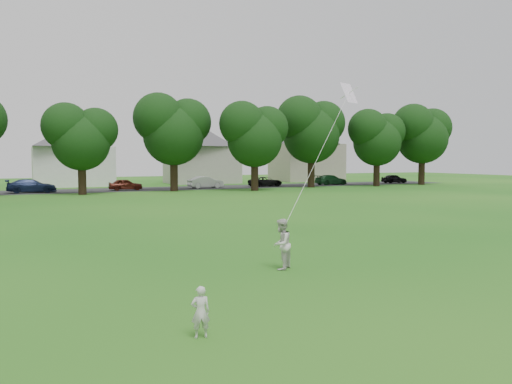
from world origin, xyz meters
name	(u,v)px	position (x,y,z in m)	size (l,w,h in m)	color
ground	(280,293)	(0.00, 0.00, 0.00)	(160.00, 160.00, 0.00)	#165814
street	(83,191)	(0.00, 42.00, 0.01)	(90.00, 7.00, 0.01)	#2D2D30
toddler	(200,312)	(-2.71, -2.07, 0.47)	(0.35, 0.23, 0.95)	silver
older_boy	(281,244)	(1.23, 2.22, 0.74)	(0.72, 0.56, 1.48)	silver
kite	(320,152)	(3.76, 4.12, 3.44)	(3.01, 2.24, 7.91)	white
tree_row	(123,124)	(3.09, 36.56, 6.40)	(83.72, 9.44, 10.40)	black
parked_cars	(112,185)	(2.66, 41.00, 0.62)	(73.15, 2.46, 1.28)	black
house_row	(68,145)	(-0.52, 52.00, 4.82)	(77.39, 13.59, 10.31)	beige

